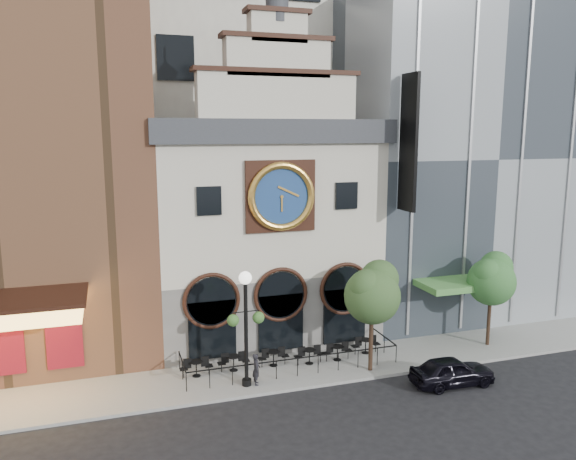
# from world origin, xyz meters

# --- Properties ---
(ground) EXTENTS (120.00, 120.00, 0.00)m
(ground) POSITION_xyz_m (0.00, 0.00, 0.00)
(ground) COLOR black
(ground) RESTS_ON ground
(sidewalk) EXTENTS (44.00, 5.00, 0.15)m
(sidewalk) POSITION_xyz_m (0.00, 2.50, 0.07)
(sidewalk) COLOR gray
(sidewalk) RESTS_ON ground
(clock_building) EXTENTS (12.60, 8.78, 18.65)m
(clock_building) POSITION_xyz_m (0.00, 7.82, 6.69)
(clock_building) COLOR #605E5B
(clock_building) RESTS_ON ground
(theater_building) EXTENTS (14.00, 15.60, 25.00)m
(theater_building) POSITION_xyz_m (-13.00, 9.96, 12.60)
(theater_building) COLOR brown
(theater_building) RESTS_ON ground
(retail_building) EXTENTS (14.00, 14.40, 20.00)m
(retail_building) POSITION_xyz_m (12.99, 9.99, 10.14)
(retail_building) COLOR gray
(retail_building) RESTS_ON ground
(office_tower) EXTENTS (20.00, 16.00, 40.00)m
(office_tower) POSITION_xyz_m (0.00, 20.00, 20.00)
(office_tower) COLOR silver
(office_tower) RESTS_ON ground
(cafe_railing) EXTENTS (10.60, 2.60, 0.90)m
(cafe_railing) POSITION_xyz_m (0.00, 2.50, 0.60)
(cafe_railing) COLOR black
(cafe_railing) RESTS_ON sidewalk
(bistro_0) EXTENTS (1.58, 0.68, 0.90)m
(bistro_0) POSITION_xyz_m (-4.63, 2.67, 0.61)
(bistro_0) COLOR black
(bistro_0) RESTS_ON sidewalk
(bistro_1) EXTENTS (1.58, 0.68, 0.90)m
(bistro_1) POSITION_xyz_m (-2.78, 2.75, 0.61)
(bistro_1) COLOR black
(bistro_1) RESTS_ON sidewalk
(bistro_2) EXTENTS (1.58, 0.68, 0.90)m
(bistro_2) POSITION_xyz_m (-0.76, 2.71, 0.61)
(bistro_2) COLOR black
(bistro_2) RESTS_ON sidewalk
(bistro_3) EXTENTS (1.58, 0.68, 0.90)m
(bistro_3) POSITION_xyz_m (1.04, 2.38, 0.61)
(bistro_3) COLOR black
(bistro_3) RESTS_ON sidewalk
(bistro_4) EXTENTS (1.58, 0.68, 0.90)m
(bistro_4) POSITION_xyz_m (2.56, 2.37, 0.61)
(bistro_4) COLOR black
(bistro_4) RESTS_ON sidewalk
(bistro_5) EXTENTS (1.58, 0.68, 0.90)m
(bistro_5) POSITION_xyz_m (4.35, 2.77, 0.61)
(bistro_5) COLOR black
(bistro_5) RESTS_ON sidewalk
(car_right) EXTENTS (4.04, 1.75, 1.36)m
(car_right) POSITION_xyz_m (6.70, -1.62, 0.68)
(car_right) COLOR black
(car_right) RESTS_ON ground
(pedestrian) EXTENTS (0.47, 0.61, 1.49)m
(pedestrian) POSITION_xyz_m (-2.10, 0.94, 0.90)
(pedestrian) COLOR black
(pedestrian) RESTS_ON sidewalk
(lamppost) EXTENTS (1.74, 0.59, 5.43)m
(lamppost) POSITION_xyz_m (-2.56, 1.00, 3.51)
(lamppost) COLOR black
(lamppost) RESTS_ON sidewalk
(tree_left) EXTENTS (2.83, 2.73, 5.45)m
(tree_left) POSITION_xyz_m (3.70, 0.81, 4.15)
(tree_left) COLOR #382619
(tree_left) RESTS_ON sidewalk
(tree_right) EXTENTS (2.68, 2.58, 5.17)m
(tree_right) POSITION_xyz_m (11.33, 1.86, 3.94)
(tree_right) COLOR #382619
(tree_right) RESTS_ON sidewalk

